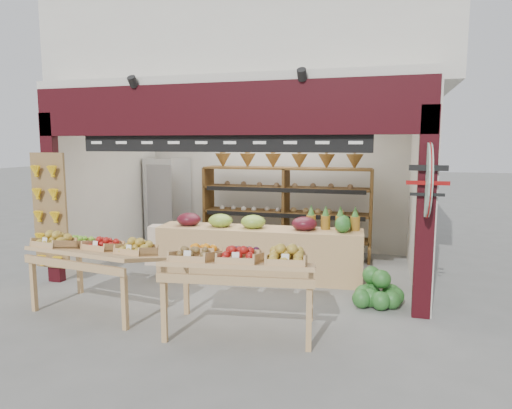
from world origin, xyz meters
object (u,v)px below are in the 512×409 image
at_px(mid_counter, 258,251).
at_px(watermelon_pile, 378,292).
at_px(cardboard_stack, 173,249).
at_px(display_table_left, 95,250).
at_px(back_shelving, 286,192).
at_px(display_table_right, 241,260).
at_px(refrigerator, 168,202).

bearing_deg(mid_counter, watermelon_pile, -21.73).
relative_size(cardboard_stack, display_table_left, 0.61).
distance_m(back_shelving, watermelon_pile, 3.14).
relative_size(back_shelving, cardboard_stack, 3.09).
xyz_separation_m(cardboard_stack, watermelon_pile, (3.66, -1.21, -0.08)).
distance_m(display_table_left, display_table_right, 2.13).
relative_size(back_shelving, refrigerator, 1.74).
bearing_deg(display_table_left, mid_counter, 47.51).
bearing_deg(back_shelving, display_table_right, -85.58).
relative_size(cardboard_stack, display_table_right, 0.58).
bearing_deg(display_table_right, back_shelving, 94.42).
bearing_deg(mid_counter, cardboard_stack, 165.54).
xyz_separation_m(mid_counter, display_table_left, (-1.73, -1.88, 0.33)).
distance_m(cardboard_stack, watermelon_pile, 3.86).
xyz_separation_m(refrigerator, display_table_left, (0.81, -3.71, -0.15)).
bearing_deg(refrigerator, display_table_right, -44.96).
bearing_deg(watermelon_pile, display_table_left, -162.83).
distance_m(back_shelving, mid_counter, 1.77).
bearing_deg(watermelon_pile, back_shelving, 127.60).
bearing_deg(back_shelving, refrigerator, 174.60).
height_order(refrigerator, display_table_right, refrigerator).
distance_m(cardboard_stack, mid_counter, 1.82).
xyz_separation_m(mid_counter, display_table_right, (0.39, -2.10, 0.40)).
distance_m(refrigerator, mid_counter, 3.16).
bearing_deg(cardboard_stack, display_table_left, -89.32).
bearing_deg(mid_counter, back_shelving, 86.14).
relative_size(cardboard_stack, mid_counter, 0.32).
height_order(refrigerator, mid_counter, refrigerator).
height_order(cardboard_stack, mid_counter, mid_counter).
height_order(back_shelving, mid_counter, back_shelving).
distance_m(display_table_right, watermelon_pile, 2.14).
xyz_separation_m(refrigerator, watermelon_pile, (4.44, -2.59, -0.76)).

